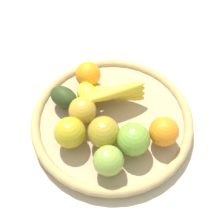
# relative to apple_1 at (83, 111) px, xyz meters

# --- Properties ---
(ground_plane) EXTENTS (2.40, 2.40, 0.00)m
(ground_plane) POSITION_rel_apple_1_xyz_m (0.06, 0.04, -0.07)
(ground_plane) COLOR beige
(ground_plane) RESTS_ON ground
(basket) EXTENTS (0.42, 0.42, 0.04)m
(basket) POSITION_rel_apple_1_xyz_m (0.06, 0.04, -0.05)
(basket) COLOR tan
(basket) RESTS_ON ground_plane
(apple_1) EXTENTS (0.07, 0.07, 0.07)m
(apple_1) POSITION_rel_apple_1_xyz_m (0.00, 0.00, 0.00)
(apple_1) COLOR gold
(apple_1) RESTS_ON basket
(banana_bunch) EXTENTS (0.16, 0.14, 0.07)m
(banana_bunch) POSITION_rel_apple_1_xyz_m (0.05, 0.09, -0.00)
(banana_bunch) COLOR yellow
(banana_bunch) RESTS_ON basket
(apple_0) EXTENTS (0.10, 0.10, 0.08)m
(apple_0) POSITION_rel_apple_1_xyz_m (0.08, -0.04, 0.00)
(apple_0) COLOR #A98C25
(apple_0) RESTS_ON basket
(avocado) EXTENTS (0.09, 0.07, 0.05)m
(avocado) POSITION_rel_apple_1_xyz_m (-0.07, 0.02, -0.01)
(avocado) COLOR #2A3917
(avocado) RESTS_ON basket
(orange_1) EXTENTS (0.08, 0.08, 0.07)m
(orange_1) POSITION_rel_apple_1_xyz_m (-0.04, 0.11, -0.00)
(orange_1) COLOR orange
(orange_1) RESTS_ON basket
(orange_0) EXTENTS (0.07, 0.07, 0.07)m
(orange_0) POSITION_rel_apple_1_xyz_m (0.20, 0.03, 0.00)
(orange_0) COLOR orange
(orange_0) RESTS_ON basket
(apple_4) EXTENTS (0.11, 0.11, 0.08)m
(apple_4) POSITION_rel_apple_1_xyz_m (0.15, -0.02, 0.00)
(apple_4) COLOR #79A537
(apple_4) RESTS_ON basket
(apple_2) EXTENTS (0.09, 0.09, 0.08)m
(apple_2) POSITION_rel_apple_1_xyz_m (0.00, -0.07, 0.00)
(apple_2) COLOR gold
(apple_2) RESTS_ON basket
(lemon_0) EXTENTS (0.09, 0.09, 0.05)m
(lemon_0) POSITION_rel_apple_1_xyz_m (-0.02, 0.06, -0.01)
(lemon_0) COLOR yellow
(lemon_0) RESTS_ON basket
(apple_3) EXTENTS (0.08, 0.08, 0.07)m
(apple_3) POSITION_rel_apple_1_xyz_m (0.12, -0.10, 0.00)
(apple_3) COLOR #8AA840
(apple_3) RESTS_ON basket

